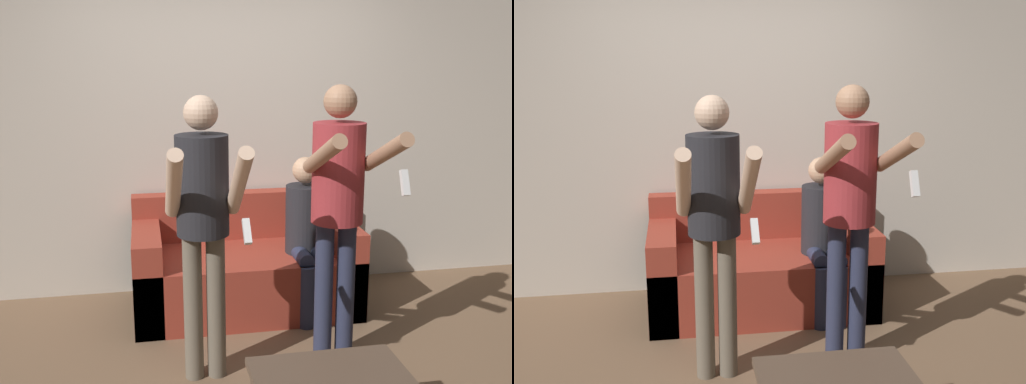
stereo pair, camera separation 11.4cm
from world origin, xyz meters
TOP-DOWN VIEW (x-y plane):
  - wall_back at (0.00, 1.62)m, footprint 6.40×0.06m
  - couch at (0.10, 1.14)m, footprint 1.63×0.88m
  - person_standing_left at (-0.29, 0.15)m, footprint 0.42×0.67m
  - person_standing_right at (0.50, 0.15)m, footprint 0.42×0.71m
  - person_seated at (0.54, 0.94)m, footprint 0.28×0.52m

SIDE VIEW (x-z plane):
  - couch at x=0.10m, z-range -0.12..0.70m
  - person_seated at x=0.54m, z-range 0.05..1.21m
  - person_standing_left at x=-0.29m, z-range 0.19..1.85m
  - person_standing_right at x=0.50m, z-range 0.21..1.92m
  - wall_back at x=0.00m, z-range 0.00..2.70m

